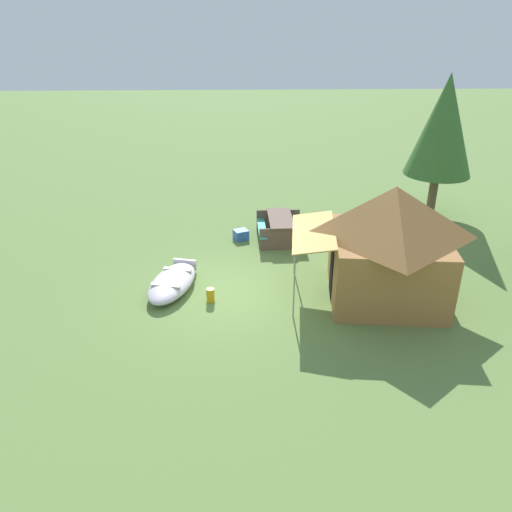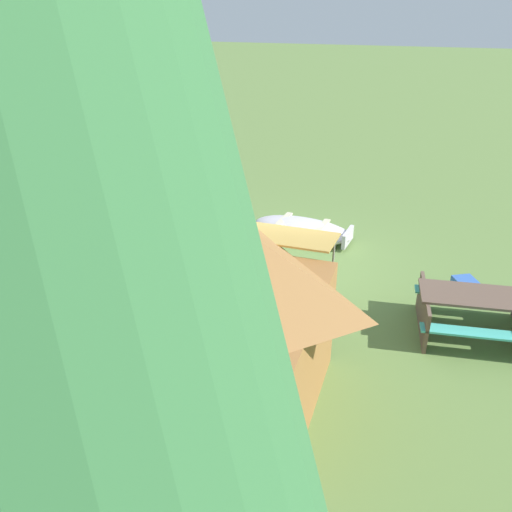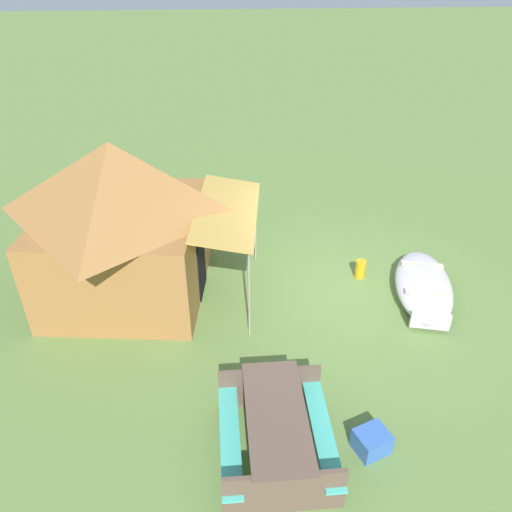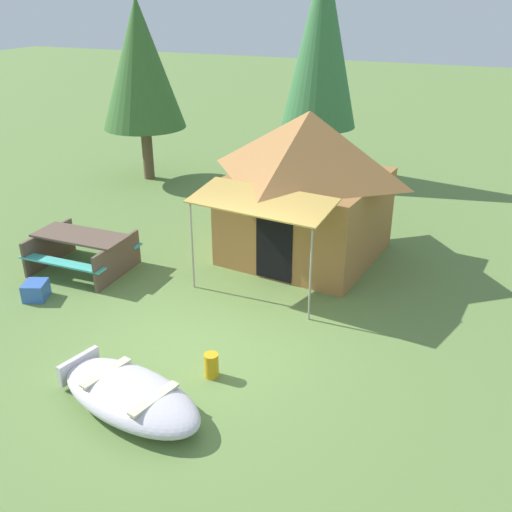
% 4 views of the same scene
% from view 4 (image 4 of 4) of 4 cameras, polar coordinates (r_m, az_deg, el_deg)
% --- Properties ---
extents(ground_plane, '(80.00, 80.00, 0.00)m').
position_cam_4_polar(ground_plane, '(9.27, -5.44, -8.87)').
color(ground_plane, olive).
extents(beached_rowboat, '(2.52, 1.56, 0.43)m').
position_cam_4_polar(beached_rowboat, '(8.08, -12.45, -13.31)').
color(beached_rowboat, silver).
rests_on(beached_rowboat, ground_plane).
extents(canvas_cabin_tent, '(3.39, 4.26, 3.04)m').
position_cam_4_polar(canvas_cabin_tent, '(11.73, 5.10, 7.17)').
color(canvas_cabin_tent, '#A06B38').
rests_on(canvas_cabin_tent, ground_plane).
extents(picnic_table, '(1.89, 1.52, 0.77)m').
position_cam_4_polar(picnic_table, '(11.91, -16.92, 0.77)').
color(picnic_table, brown).
rests_on(picnic_table, ground_plane).
extents(cooler_box, '(0.52, 0.55, 0.32)m').
position_cam_4_polar(cooler_box, '(11.22, -21.04, -3.21)').
color(cooler_box, '#3863BB').
rests_on(cooler_box, ground_plane).
extents(fuel_can, '(0.30, 0.30, 0.38)m').
position_cam_4_polar(fuel_can, '(8.50, -4.45, -10.78)').
color(fuel_can, gold).
rests_on(fuel_can, ground_plane).
extents(pine_tree_back_left, '(2.35, 2.35, 5.03)m').
position_cam_4_polar(pine_tree_back_left, '(16.99, -11.41, 18.17)').
color(pine_tree_back_left, brown).
rests_on(pine_tree_back_left, ground_plane).
extents(pine_tree_back_right, '(2.16, 2.16, 6.26)m').
position_cam_4_polar(pine_tree_back_right, '(16.96, 6.53, 20.52)').
color(pine_tree_back_right, brown).
rests_on(pine_tree_back_right, ground_plane).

